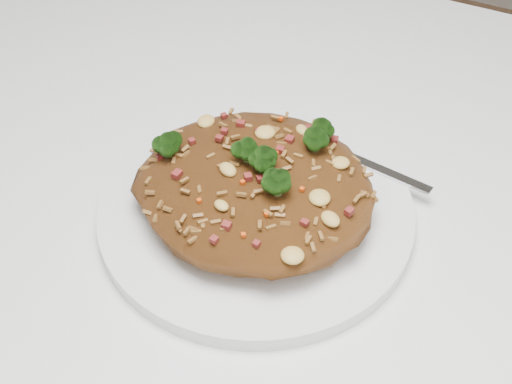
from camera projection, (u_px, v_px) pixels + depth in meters
dining_table at (273, 292)px, 0.64m from camera, size 1.20×0.80×0.75m
plate at (256, 211)px, 0.57m from camera, size 0.25×0.25×0.01m
fried_rice at (256, 180)px, 0.55m from camera, size 0.19×0.17×0.07m
fork at (352, 157)px, 0.61m from camera, size 0.16×0.04×0.00m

